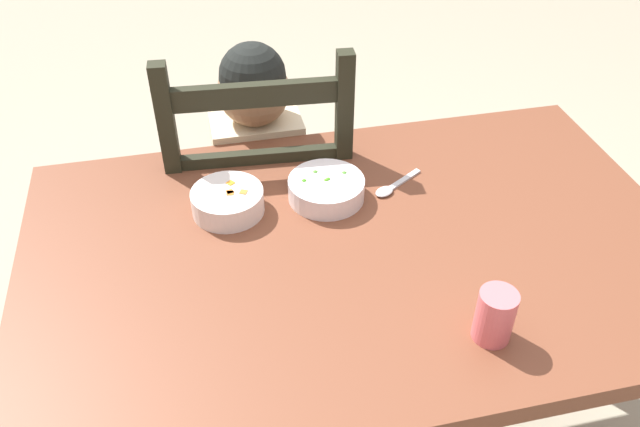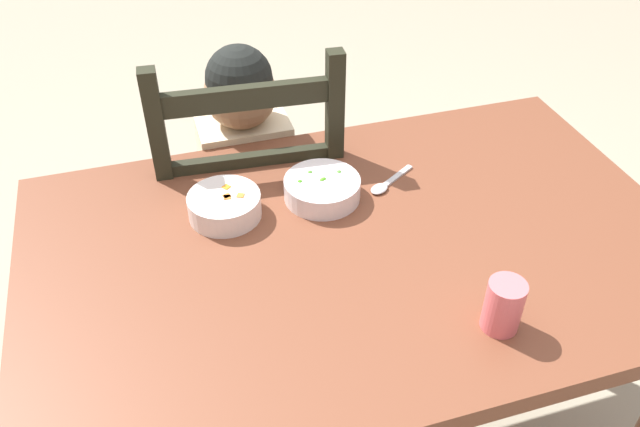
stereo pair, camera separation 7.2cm
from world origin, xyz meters
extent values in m
cube|color=brown|center=(0.00, 0.00, 0.73)|extent=(1.27, 0.81, 0.04)
cylinder|color=brown|center=(-0.56, 0.33, 0.35)|extent=(0.07, 0.07, 0.71)
cylinder|color=brown|center=(0.56, 0.33, 0.35)|extent=(0.07, 0.07, 0.71)
cube|color=black|center=(-0.13, 0.51, 0.44)|extent=(0.45, 0.45, 0.02)
cube|color=black|center=(0.08, 0.68, 0.21)|extent=(0.04, 0.04, 0.43)
cube|color=black|center=(-0.30, 0.71, 0.21)|extent=(0.04, 0.04, 0.43)
cube|color=black|center=(0.05, 0.30, 0.21)|extent=(0.04, 0.04, 0.43)
cube|color=black|center=(-0.33, 0.33, 0.21)|extent=(0.04, 0.04, 0.43)
cube|color=black|center=(0.05, 0.30, 0.72)|extent=(0.04, 0.04, 0.56)
cube|color=black|center=(-0.33, 0.33, 0.72)|extent=(0.04, 0.04, 0.56)
cube|color=black|center=(-0.14, 0.32, 0.92)|extent=(0.36, 0.05, 0.05)
cube|color=black|center=(-0.14, 0.32, 0.75)|extent=(0.36, 0.05, 0.05)
cube|color=beige|center=(-0.13, 0.48, 0.61)|extent=(0.22, 0.14, 0.32)
sphere|color=#A47B58|center=(-0.13, 0.48, 0.84)|extent=(0.17, 0.17, 0.17)
sphere|color=black|center=(-0.13, 0.48, 0.88)|extent=(0.16, 0.16, 0.16)
cylinder|color=#3F4C72|center=(-0.18, 0.36, 0.22)|extent=(0.07, 0.07, 0.45)
cylinder|color=#3F4C72|center=(-0.07, 0.36, 0.22)|extent=(0.07, 0.07, 0.45)
cylinder|color=beige|center=(-0.26, 0.38, 0.69)|extent=(0.06, 0.24, 0.13)
cylinder|color=beige|center=(0.00, 0.38, 0.69)|extent=(0.06, 0.24, 0.13)
cylinder|color=white|center=(-0.03, 0.16, 0.77)|extent=(0.16, 0.16, 0.05)
cylinder|color=white|center=(-0.03, 0.16, 0.75)|extent=(0.07, 0.07, 0.01)
cylinder|color=#419827|center=(-0.03, 0.16, 0.78)|extent=(0.13, 0.13, 0.02)
sphere|color=#4D9833|center=(0.02, 0.17, 0.79)|extent=(0.01, 0.01, 0.01)
sphere|color=#429B1C|center=(-0.02, 0.16, 0.79)|extent=(0.01, 0.01, 0.01)
sphere|color=#4C9720|center=(-0.03, 0.16, 0.79)|extent=(0.01, 0.01, 0.01)
sphere|color=#439E20|center=(-0.07, 0.16, 0.79)|extent=(0.01, 0.01, 0.01)
sphere|color=#4B902E|center=(-0.04, 0.19, 0.79)|extent=(0.01, 0.01, 0.01)
cylinder|color=white|center=(-0.23, 0.16, 0.77)|extent=(0.15, 0.15, 0.05)
cylinder|color=white|center=(-0.23, 0.16, 0.75)|extent=(0.07, 0.07, 0.01)
cylinder|color=orange|center=(-0.23, 0.16, 0.78)|extent=(0.12, 0.12, 0.03)
cube|color=orange|center=(-0.22, 0.18, 0.80)|extent=(0.02, 0.02, 0.01)
cube|color=orange|center=(-0.22, 0.15, 0.80)|extent=(0.02, 0.02, 0.01)
cube|color=orange|center=(-0.20, 0.15, 0.80)|extent=(0.02, 0.02, 0.01)
cube|color=orange|center=(-0.22, 0.15, 0.80)|extent=(0.02, 0.02, 0.01)
cube|color=silver|center=(0.15, 0.18, 0.75)|extent=(0.09, 0.06, 0.00)
ellipsoid|color=silver|center=(0.10, 0.14, 0.75)|extent=(0.05, 0.05, 0.01)
cylinder|color=#E3666D|center=(0.15, -0.27, 0.80)|extent=(0.06, 0.06, 0.10)
camera|label=1|loc=(-0.27, -0.89, 1.58)|focal=36.57mm
camera|label=2|loc=(-0.34, -0.87, 1.58)|focal=36.57mm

